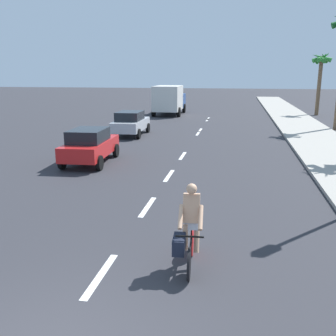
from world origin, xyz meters
TOP-DOWN VIEW (x-y plane):
  - ground_plane at (0.00, 20.00)m, footprint 160.00×160.00m
  - sidewalk_strip at (7.38, 22.00)m, footprint 3.60×80.00m
  - lane_stripe_1 at (0.00, 2.41)m, footprint 0.16×1.80m
  - lane_stripe_2 at (0.00, 6.53)m, footprint 0.16×1.80m
  - lane_stripe_3 at (0.00, 10.22)m, footprint 0.16×1.80m
  - lane_stripe_4 at (0.00, 14.01)m, footprint 0.16×1.80m
  - lane_stripe_5 at (0.00, 21.29)m, footprint 0.16×1.80m
  - lane_stripe_6 at (0.00, 22.76)m, footprint 0.16×1.80m
  - lane_stripe_7 at (0.00, 29.07)m, footprint 0.16×1.80m
  - lane_stripe_8 at (0.00, 30.04)m, footprint 0.16×1.80m
  - cyclist at (1.70, 3.08)m, footprint 0.65×1.71m
  - parked_car_red at (-3.91, 11.76)m, footprint 2.00×3.99m
  - parked_car_silver at (-4.27, 19.71)m, footprint 1.94×4.06m
  - delivery_truck at (-4.05, 32.73)m, footprint 2.75×6.28m
  - palm_tree_distant at (10.12, 34.76)m, footprint 1.90×1.73m

SIDE VIEW (x-z plane):
  - ground_plane at x=0.00m, z-range 0.00..0.00m
  - lane_stripe_1 at x=0.00m, z-range 0.00..0.01m
  - lane_stripe_2 at x=0.00m, z-range 0.00..0.01m
  - lane_stripe_3 at x=0.00m, z-range 0.00..0.01m
  - lane_stripe_4 at x=0.00m, z-range 0.00..0.01m
  - lane_stripe_5 at x=0.00m, z-range 0.00..0.01m
  - lane_stripe_6 at x=0.00m, z-range 0.00..0.01m
  - lane_stripe_7 at x=0.00m, z-range 0.00..0.01m
  - lane_stripe_8 at x=0.00m, z-range 0.00..0.01m
  - sidewalk_strip at x=7.38m, z-range 0.00..0.14m
  - cyclist at x=1.70m, z-range -0.08..1.74m
  - parked_car_red at x=-3.91m, z-range 0.05..1.62m
  - parked_car_silver at x=-4.27m, z-range 0.05..1.62m
  - delivery_truck at x=-4.05m, z-range 0.10..2.90m
  - palm_tree_distant at x=10.12m, z-range 1.69..7.75m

